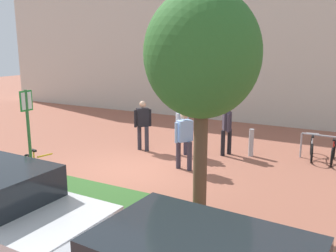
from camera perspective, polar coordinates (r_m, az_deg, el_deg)
The scene contains 11 objects.
ground_plane at distance 11.04m, azimuth -5.51°, elevation -6.73°, with size 60.00×60.00×0.00m, color #9E5B47.
building_facade at distance 18.31m, azimuth 10.20°, elevation 16.61°, with size 28.00×1.20×10.00m, color beige.
planter_strip at distance 9.73m, azimuth -14.42°, elevation -9.29°, with size 7.00×1.10×0.16m, color #336028.
tree_sidewalk at distance 7.31m, azimuth 5.21°, elevation 10.56°, with size 2.25×2.25×4.66m.
parking_sign_post at distance 10.25m, azimuth -20.46°, elevation 0.39°, with size 0.08×0.36×2.48m.
bike_at_sign at distance 10.60m, azimuth -19.04°, elevation -6.21°, with size 1.65×0.53×0.86m.
bollard_steel at distance 12.55m, azimuth 12.49°, elevation -2.46°, with size 0.16×0.16×0.90m, color #ADADB2.
person_suited_navy at distance 12.38m, azimuth 8.89°, elevation 0.02°, with size 0.40×0.54×1.72m.
person_shirt_blue at distance 10.83m, azimuth 2.45°, elevation -1.64°, with size 0.51×0.53×1.72m.
person_shirt_white at distance 12.25m, azimuth 2.16°, elevation 0.03°, with size 0.33×0.60×1.72m.
person_suited_dark at distance 12.80m, azimuth -3.84°, elevation 0.55°, with size 0.46×0.48×1.72m.
Camera 1 is at (5.90, -8.60, 3.62)m, focal length 40.22 mm.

